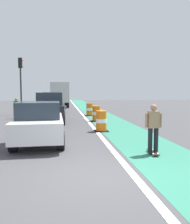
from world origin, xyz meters
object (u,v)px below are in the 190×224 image
(skateboarder_on_lane, at_px, (153,127))
(parked_suv_second, at_px, (51,107))
(parked_suv_third, at_px, (52,103))
(parked_sedan_nearest, at_px, (39,123))
(traffic_barrel_back, at_px, (90,110))
(traffic_barrel_mid, at_px, (96,114))
(delivery_truck_down_block, at_px, (59,93))
(pedestrian_crossing, at_px, (16,107))
(traffic_barrel_front, at_px, (101,121))
(traffic_light_corner, at_px, (21,76))

(skateboarder_on_lane, height_order, parked_suv_second, parked_suv_second)
(parked_suv_second, xyz_separation_m, parked_suv_third, (-0.25, 6.79, 0.00))
(parked_sedan_nearest, xyz_separation_m, traffic_barrel_back, (3.24, 10.58, -0.30))
(traffic_barrel_mid, distance_m, delivery_truck_down_block, 16.50)
(delivery_truck_down_block, height_order, pedestrian_crossing, delivery_truck_down_block)
(skateboarder_on_lane, height_order, traffic_barrel_front, skateboarder_on_lane)
(parked_sedan_nearest, distance_m, traffic_barrel_mid, 7.52)
(parked_suv_third, distance_m, traffic_light_corner, 3.75)
(skateboarder_on_lane, height_order, parked_sedan_nearest, parked_sedan_nearest)
(traffic_barrel_front, bearing_deg, traffic_barrel_back, 88.03)
(parked_suv_second, bearing_deg, traffic_barrel_mid, 3.90)
(parked_sedan_nearest, distance_m, traffic_barrel_back, 11.07)
(traffic_barrel_mid, height_order, traffic_barrel_back, same)
(skateboarder_on_lane, height_order, delivery_truck_down_block, delivery_truck_down_block)
(parked_suv_second, distance_m, pedestrian_crossing, 3.97)
(parked_sedan_nearest, xyz_separation_m, traffic_barrel_front, (2.96, 2.57, -0.30))
(traffic_barrel_front, height_order, pedestrian_crossing, pedestrian_crossing)
(traffic_barrel_back, xyz_separation_m, delivery_truck_down_block, (-2.80, 12.38, 1.31))
(traffic_barrel_front, relative_size, traffic_barrel_back, 1.00)
(parked_suv_third, xyz_separation_m, traffic_barrel_back, (3.35, -2.76, -0.50))
(skateboarder_on_lane, bearing_deg, parked_suv_second, 113.57)
(parked_sedan_nearest, xyz_separation_m, pedestrian_crossing, (-2.66, 9.35, 0.03))
(parked_suv_second, height_order, traffic_light_corner, traffic_light_corner)
(traffic_barrel_front, bearing_deg, traffic_light_corner, 120.27)
(parked_suv_third, relative_size, traffic_barrel_back, 4.30)
(parked_suv_second, relative_size, delivery_truck_down_block, 0.60)
(parked_sedan_nearest, height_order, parked_suv_third, parked_suv_third)
(parked_sedan_nearest, xyz_separation_m, traffic_barrel_mid, (3.29, 6.76, -0.30))
(parked_suv_second, xyz_separation_m, traffic_barrel_back, (3.10, 4.04, -0.50))
(traffic_barrel_front, bearing_deg, parked_suv_third, 105.93)
(traffic_barrel_back, xyz_separation_m, pedestrian_crossing, (-5.90, -1.23, 0.33))
(traffic_light_corner, bearing_deg, pedestrian_crossing, -87.63)
(traffic_barrel_front, bearing_deg, skateboarder_on_lane, -78.31)
(skateboarder_on_lane, relative_size, traffic_barrel_front, 1.55)
(traffic_light_corner, bearing_deg, parked_sedan_nearest, -77.35)
(traffic_barrel_mid, bearing_deg, parked_suv_second, -176.10)
(parked_suv_second, bearing_deg, parked_suv_third, 92.07)
(delivery_truck_down_block, bearing_deg, skateboarder_on_lane, -82.06)
(skateboarder_on_lane, bearing_deg, traffic_light_corner, 114.73)
(traffic_barrel_back, bearing_deg, pedestrian_crossing, -168.22)
(parked_sedan_nearest, distance_m, traffic_light_corner, 13.00)
(parked_suv_second, height_order, traffic_barrel_back, parked_suv_second)
(traffic_barrel_back, xyz_separation_m, traffic_light_corner, (-6.02, 1.84, 2.97))
(parked_sedan_nearest, height_order, delivery_truck_down_block, delivery_truck_down_block)
(parked_suv_third, xyz_separation_m, traffic_barrel_front, (3.07, -10.76, -0.50))
(parked_suv_second, distance_m, parked_suv_third, 6.80)
(traffic_barrel_front, height_order, delivery_truck_down_block, delivery_truck_down_block)
(skateboarder_on_lane, distance_m, pedestrian_crossing, 13.31)
(parked_suv_second, height_order, traffic_barrel_front, parked_suv_second)
(pedestrian_crossing, bearing_deg, traffic_barrel_back, 11.78)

